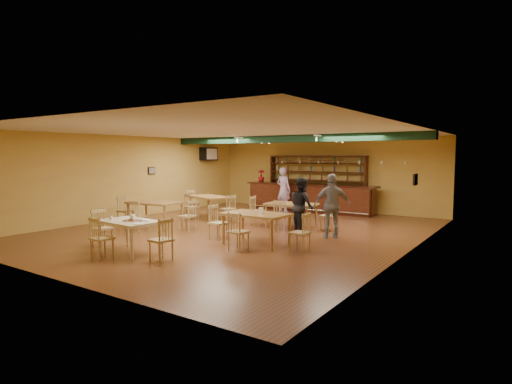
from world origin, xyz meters
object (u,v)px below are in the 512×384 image
Objects in this scene: patron_right_a at (302,206)px; near_table at (129,237)px; dining_table_b at (291,215)px; dining_table_c at (155,215)px; dining_table_d at (256,229)px; dining_table_a at (209,207)px; patron_bar at (284,190)px; bar_counter at (309,198)px.

near_table is at bearing 100.25° from patron_right_a.
dining_table_b is 1.21m from patron_right_a.
patron_right_a is (0.80, -0.80, 0.44)m from dining_table_b.
dining_table_b is 0.94× the size of dining_table_c.
dining_table_c reaches higher than near_table.
dining_table_d is 1.15× the size of near_table.
dining_table_a is 5.72m from near_table.
near_table is (2.07, -5.33, -0.02)m from dining_table_a.
dining_table_b is 3.61m from patron_bar.
patron_bar is (-0.56, 8.13, 0.53)m from near_table.
dining_table_c is 0.99× the size of patron_right_a.
patron_right_a is at bearing 14.32° from dining_table_c.
dining_table_b is at bearing 28.06° from dining_table_c.
bar_counter is 1.16m from patron_bar.
patron_right_a is (2.07, -4.58, 0.26)m from bar_counter.
patron_bar is (-2.55, 5.76, 0.50)m from dining_table_d.
patron_bar is at bearing 67.64° from dining_table_c.
bar_counter is 3.61× the size of dining_table_b.
patron_bar is (1.58, 5.38, 0.50)m from dining_table_c.
dining_table_c is 3.48m from near_table.
dining_table_b is at bearing 79.26° from near_table.
dining_table_c is 1.15× the size of near_table.
near_table is 0.86× the size of patron_right_a.
patron_right_a reaches higher than dining_table_c.
patron_right_a reaches higher than dining_table_a.
dining_table_b is at bearing 134.38° from patron_bar.
patron_bar is 4.69m from patron_right_a.
bar_counter is 3.50× the size of dining_table_a.
patron_bar reaches higher than dining_table_b.
dining_table_b is 0.94× the size of patron_right_a.
dining_table_a is at bearing 116.14° from near_table.
bar_counter reaches higher than near_table.
dining_table_a is 0.96× the size of patron_right_a.
near_table is 8.17m from patron_bar.
dining_table_c is (-2.31, -6.21, -0.15)m from bar_counter.
patron_right_a is (4.32, -0.95, 0.43)m from dining_table_a.
bar_counter reaches higher than dining_table_b.
dining_table_c is at bearing -110.42° from bar_counter.
dining_table_d is at bearing -84.49° from dining_table_b.
dining_table_b is 2.85m from dining_table_d.
dining_table_d is at bearing -74.54° from bar_counter.
dining_table_c is at bearing 132.67° from near_table.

